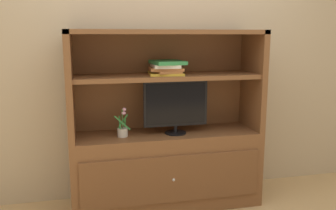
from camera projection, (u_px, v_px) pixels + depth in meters
name	position (u px, v px, depth m)	size (l,w,h in m)	color
painted_rear_wall	(158.00, 44.00, 3.25)	(6.00, 0.10, 2.80)	tan
media_console	(167.00, 151.00, 3.10)	(1.61, 0.49, 1.52)	brown
tv_monitor	(176.00, 106.00, 2.98)	(0.54, 0.18, 0.45)	black
potted_plant	(123.00, 129.00, 2.93)	(0.13, 0.09, 0.24)	beige
magazine_stack	(166.00, 68.00, 2.96)	(0.31, 0.35, 0.12)	gold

